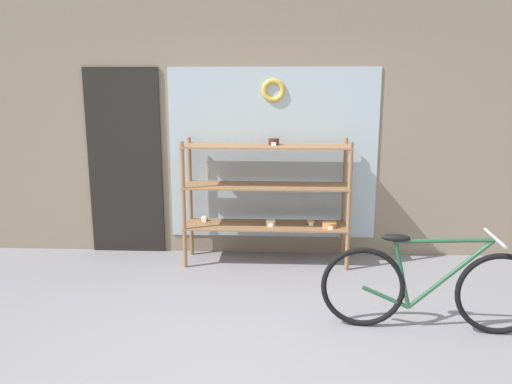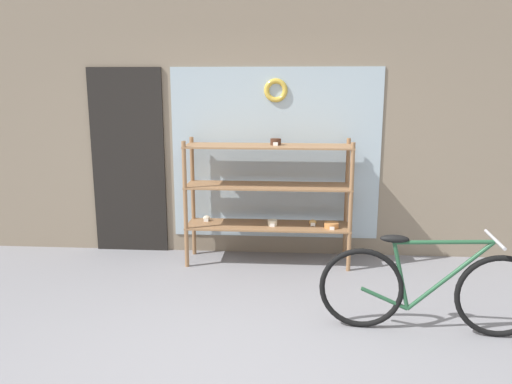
{
  "view_description": "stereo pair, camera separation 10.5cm",
  "coord_description": "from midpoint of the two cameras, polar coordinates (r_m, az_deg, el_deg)",
  "views": [
    {
      "loc": [
        0.28,
        -3.15,
        1.91
      ],
      "look_at": [
        0.07,
        1.22,
        0.97
      ],
      "focal_mm": 35.0,
      "sensor_mm": 36.0,
      "label": 1
    },
    {
      "loc": [
        0.39,
        -3.14,
        1.91
      ],
      "look_at": [
        0.07,
        1.22,
        0.97
      ],
      "focal_mm": 35.0,
      "sensor_mm": 36.0,
      "label": 2
    }
  ],
  "objects": [
    {
      "name": "display_case",
      "position": [
        5.32,
        0.79,
        0.2
      ],
      "size": [
        1.75,
        0.45,
        1.36
      ],
      "color": "#8E6642",
      "rests_on": "ground_plane"
    },
    {
      "name": "storefront_facade",
      "position": [
        5.58,
        -0.99,
        9.82
      ],
      "size": [
        6.35,
        0.13,
        3.44
      ],
      "color": "gray",
      "rests_on": "ground_plane"
    },
    {
      "name": "ground_plane",
      "position": [
        3.69,
        -2.95,
        -18.99
      ],
      "size": [
        30.0,
        30.0,
        0.0
      ],
      "primitive_type": "plane",
      "color": "gray"
    },
    {
      "name": "bicycle",
      "position": [
        4.18,
        18.5,
        -10.32
      ],
      "size": [
        1.69,
        0.46,
        0.79
      ],
      "rotation": [
        0.0,
        0.0,
        -0.08
      ],
      "color": "black",
      "rests_on": "ground_plane"
    }
  ]
}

